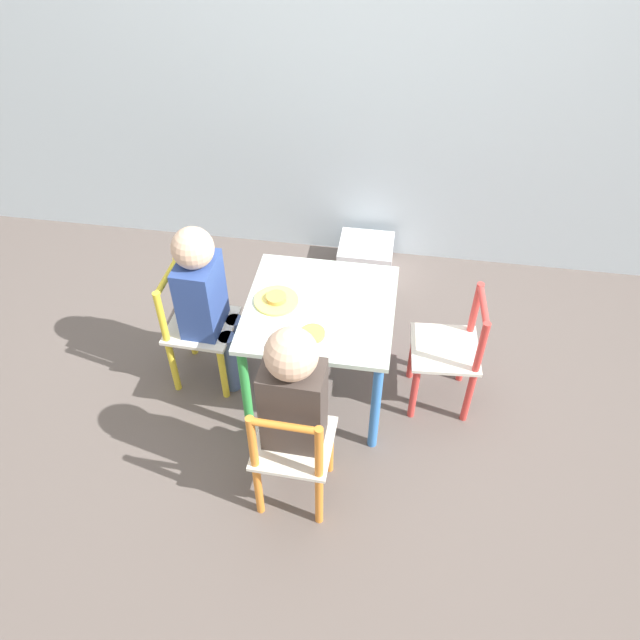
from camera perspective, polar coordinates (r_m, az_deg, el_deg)
The scene contains 10 objects.
ground_plane at distance 2.65m, azimuth 0.00°, elevation -6.32°, with size 6.00×6.00×0.00m, color #5B514C.
kids_table at distance 2.36m, azimuth 0.00°, elevation -0.09°, with size 0.55×0.55×0.48m.
chair_orange at distance 2.14m, azimuth -2.52°, elevation -12.01°, with size 0.27×0.27×0.54m.
chair_yellow at distance 2.57m, azimuth -11.19°, elevation -0.78°, with size 0.27×0.27×0.54m.
chair_red at distance 2.48m, azimuth 11.79°, elevation -2.98°, with size 0.28×0.28×0.54m.
child_front at distance 2.01m, azimuth -2.34°, elevation -7.28°, with size 0.20×0.22×0.79m.
child_left at distance 2.43m, azimuth -10.42°, elevation 2.18°, with size 0.22×0.20×0.76m.
plate_front at distance 2.19m, azimuth -0.66°, elevation -1.44°, with size 0.19×0.19×0.03m.
plate_left at distance 2.33m, azimuth -4.01°, elevation 1.85°, with size 0.17×0.17×0.03m.
storage_bin at distance 3.17m, azimuth 4.18°, elevation 5.73°, with size 0.27×0.25×0.17m.
Camera 1 is at (0.26, -1.68, 2.04)m, focal length 35.00 mm.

